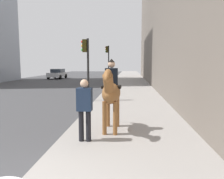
# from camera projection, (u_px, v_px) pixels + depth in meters

# --- Properties ---
(mounted_horse_near) EXTENTS (2.15, 0.61, 2.27)m
(mounted_horse_near) POSITION_uv_depth(u_px,v_px,m) (111.00, 92.00, 6.98)
(mounted_horse_near) COLOR brown
(mounted_horse_near) RESTS_ON sidewalk_slab
(pedestrian_greeting) EXTENTS (0.27, 0.41, 1.70)m
(pedestrian_greeting) POSITION_uv_depth(u_px,v_px,m) (85.00, 106.00, 6.09)
(pedestrian_greeting) COLOR black
(pedestrian_greeting) RESTS_ON sidewalk_slab
(car_near_lane) EXTENTS (4.21, 2.03, 1.44)m
(car_near_lane) POSITION_uv_depth(u_px,v_px,m) (57.00, 74.00, 33.05)
(car_near_lane) COLOR #B7BABF
(car_near_lane) RESTS_ON ground
(traffic_light_near_curb) EXTENTS (0.20, 0.44, 3.62)m
(traffic_light_near_curb) POSITION_uv_depth(u_px,v_px,m) (86.00, 60.00, 12.57)
(traffic_light_near_curb) COLOR black
(traffic_light_near_curb) RESTS_ON ground
(traffic_light_far_curb) EXTENTS (0.20, 0.44, 4.16)m
(traffic_light_far_curb) POSITION_uv_depth(u_px,v_px,m) (108.00, 59.00, 24.68)
(traffic_light_far_curb) COLOR black
(traffic_light_far_curb) RESTS_ON ground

